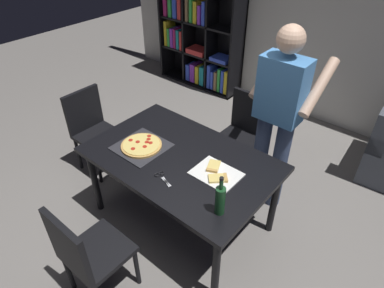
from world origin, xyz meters
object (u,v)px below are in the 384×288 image
at_px(bookshelf, 201,26).
at_px(person_serving_pizza, 279,113).
at_px(dining_table, 181,164).
at_px(wine_bottle, 220,200).
at_px(chair_left_end, 92,126).
at_px(chair_near_camera, 86,252).
at_px(kitchen_scissors, 162,177).
at_px(pepperoni_pizza_on_tray, 142,146).
at_px(chair_far_side, 243,130).

height_order(bookshelf, person_serving_pizza, bookshelf).
relative_size(dining_table, wine_bottle, 4.96).
relative_size(chair_left_end, bookshelf, 0.46).
bearing_deg(person_serving_pizza, dining_table, -120.49).
height_order(dining_table, chair_near_camera, chair_near_camera).
bearing_deg(kitchen_scissors, pepperoni_pizza_on_tray, 157.83).
bearing_deg(dining_table, bookshelf, 125.50).
bearing_deg(chair_left_end, person_serving_pizza, 23.99).
bearing_deg(kitchen_scissors, bookshelf, 123.42).
bearing_deg(person_serving_pizza, kitchen_scissors, -110.77).
bearing_deg(pepperoni_pizza_on_tray, person_serving_pizza, 47.83).
distance_m(chair_far_side, kitchen_scissors, 1.29).
bearing_deg(bookshelf, kitchen_scissors, -56.58).
bearing_deg(dining_table, chair_far_side, 90.00).
bearing_deg(bookshelf, dining_table, -54.50).
distance_m(chair_near_camera, chair_left_end, 1.61).
bearing_deg(bookshelf, chair_far_side, -39.39).
relative_size(chair_near_camera, bookshelf, 0.46).
height_order(person_serving_pizza, kitchen_scissors, person_serving_pizza).
distance_m(chair_left_end, kitchen_scissors, 1.37).
relative_size(chair_far_side, pepperoni_pizza_on_tray, 2.19).
bearing_deg(chair_far_side, dining_table, -90.00).
distance_m(chair_left_end, pepperoni_pizza_on_tray, 0.96).
height_order(pepperoni_pizza_on_tray, wine_bottle, wine_bottle).
bearing_deg(chair_near_camera, kitchen_scissors, 85.53).
xyz_separation_m(bookshelf, kitchen_scissors, (1.75, -2.65, -0.18)).
bearing_deg(chair_left_end, wine_bottle, -8.37).
relative_size(chair_near_camera, chair_far_side, 1.00).
height_order(chair_near_camera, person_serving_pizza, person_serving_pizza).
bearing_deg(pepperoni_pizza_on_tray, bookshelf, 118.47).
relative_size(chair_near_camera, kitchen_scissors, 4.53).
bearing_deg(kitchen_scissors, person_serving_pizza, 69.23).
height_order(pepperoni_pizza_on_tray, kitchen_scissors, pepperoni_pizza_on_tray).
bearing_deg(chair_far_side, kitchen_scissors, -87.48).
bearing_deg(wine_bottle, bookshelf, 130.91).
height_order(dining_table, person_serving_pizza, person_serving_pizza).
xyz_separation_m(dining_table, kitchen_scissors, (0.06, -0.28, 0.08)).
relative_size(chair_far_side, person_serving_pizza, 0.51).
distance_m(chair_near_camera, chair_far_side, 1.97).
bearing_deg(bookshelf, person_serving_pizza, -36.92).
bearing_deg(dining_table, chair_left_end, 180.00).
height_order(chair_near_camera, bookshelf, bookshelf).
bearing_deg(wine_bottle, chair_near_camera, -130.35).
xyz_separation_m(chair_near_camera, kitchen_scissors, (0.06, 0.71, 0.24)).
relative_size(chair_left_end, kitchen_scissors, 4.53).
relative_size(chair_near_camera, pepperoni_pizza_on_tray, 2.19).
relative_size(chair_near_camera, chair_left_end, 1.00).
height_order(chair_far_side, person_serving_pizza, person_serving_pizza).
distance_m(chair_left_end, bookshelf, 2.45).
distance_m(person_serving_pizza, kitchen_scissors, 1.14).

